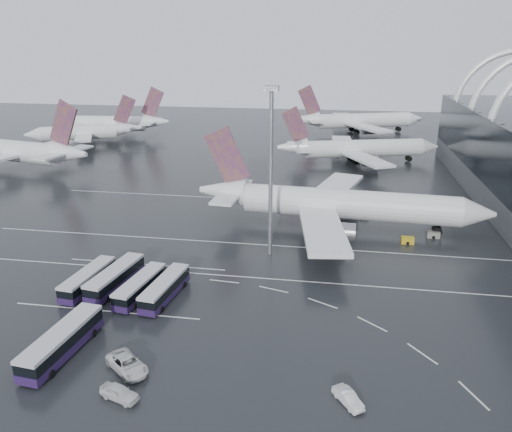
% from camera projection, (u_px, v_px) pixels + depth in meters
% --- Properties ---
extents(ground, '(420.00, 420.00, 0.00)m').
position_uv_depth(ground, '(284.00, 274.00, 83.09)').
color(ground, black).
rests_on(ground, ground).
extents(lane_marking_near, '(120.00, 0.25, 0.01)m').
position_uv_depth(lane_marking_near, '(282.00, 280.00, 81.23)').
color(lane_marking_near, silver).
rests_on(lane_marking_near, ground).
extents(lane_marking_mid, '(120.00, 0.25, 0.01)m').
position_uv_depth(lane_marking_mid, '(291.00, 247.00, 94.25)').
color(lane_marking_mid, silver).
rests_on(lane_marking_mid, ground).
extents(lane_marking_far, '(120.00, 0.25, 0.01)m').
position_uv_depth(lane_marking_far, '(302.00, 202.00, 120.30)').
color(lane_marking_far, silver).
rests_on(lane_marking_far, ground).
extents(bus_bay_line_south, '(28.00, 0.25, 0.01)m').
position_uv_depth(bus_bay_line_south, '(106.00, 311.00, 71.87)').
color(bus_bay_line_south, silver).
rests_on(bus_bay_line_south, ground).
extents(bus_bay_line_north, '(28.00, 0.25, 0.01)m').
position_uv_depth(bus_bay_line_north, '(147.00, 264.00, 86.75)').
color(bus_bay_line_north, silver).
rests_on(bus_bay_line_north, ground).
extents(airliner_main, '(59.99, 52.52, 20.31)m').
position_uv_depth(airliner_main, '(334.00, 204.00, 102.18)').
color(airliner_main, white).
rests_on(airliner_main, ground).
extents(airliner_gate_b, '(51.35, 45.53, 18.08)m').
position_uv_depth(airliner_gate_b, '(356.00, 149.00, 156.69)').
color(airliner_gate_b, white).
rests_on(airliner_gate_b, ground).
extents(airliner_gate_c, '(54.64, 49.79, 20.00)m').
position_uv_depth(airliner_gate_c, '(357.00, 121.00, 207.38)').
color(airliner_gate_c, white).
rests_on(airliner_gate_c, ground).
extents(jet_remote_west, '(49.54, 40.12, 21.62)m').
position_uv_depth(jet_remote_west, '(21.00, 152.00, 147.55)').
color(jet_remote_west, white).
rests_on(jet_remote_west, ground).
extents(jet_remote_mid, '(39.41, 32.19, 17.99)m').
position_uv_depth(jet_remote_mid, '(87.00, 132.00, 183.76)').
color(jet_remote_mid, white).
rests_on(jet_remote_mid, ground).
extents(jet_remote_far, '(45.30, 36.48, 19.74)m').
position_uv_depth(jet_remote_far, '(116.00, 123.00, 200.76)').
color(jet_remote_far, white).
rests_on(jet_remote_far, ground).
extents(bus_row_near_a, '(3.97, 12.42, 3.00)m').
position_uv_depth(bus_row_near_a, '(88.00, 279.00, 77.80)').
color(bus_row_near_a, '#21133D').
rests_on(bus_row_near_a, ground).
extents(bus_row_near_b, '(4.76, 13.36, 3.22)m').
position_uv_depth(bus_row_near_b, '(115.00, 277.00, 78.08)').
color(bus_row_near_b, '#21133D').
rests_on(bus_row_near_b, ground).
extents(bus_row_near_c, '(4.36, 12.25, 2.95)m').
position_uv_depth(bus_row_near_c, '(140.00, 286.00, 75.63)').
color(bus_row_near_c, '#21133D').
rests_on(bus_row_near_c, ground).
extents(bus_row_near_d, '(4.17, 12.52, 3.02)m').
position_uv_depth(bus_row_near_d, '(165.00, 288.00, 74.90)').
color(bus_row_near_d, '#21133D').
rests_on(bus_row_near_d, ground).
extents(bus_row_far_b, '(4.44, 13.95, 3.38)m').
position_uv_depth(bus_row_far_b, '(62.00, 341.00, 61.37)').
color(bus_row_far_b, '#21133D').
rests_on(bus_row_far_b, ground).
extents(van_curve_a, '(6.74, 6.22, 1.75)m').
position_uv_depth(van_curve_a, '(127.00, 364.00, 58.67)').
color(van_curve_a, silver).
rests_on(van_curve_a, ground).
extents(van_curve_b, '(4.96, 3.19, 1.57)m').
position_uv_depth(van_curve_b, '(119.00, 393.00, 54.07)').
color(van_curve_b, silver).
rests_on(van_curve_b, ground).
extents(van_curve_c, '(3.67, 4.29, 1.39)m').
position_uv_depth(van_curve_c, '(348.00, 398.00, 53.41)').
color(van_curve_c, silver).
rests_on(van_curve_c, ground).
extents(floodlight_mast, '(2.29, 2.29, 29.88)m').
position_uv_depth(floodlight_mast, '(271.00, 153.00, 84.82)').
color(floodlight_mast, gray).
rests_on(floodlight_mast, ground).
extents(gse_cart_belly_a, '(2.37, 1.40, 1.29)m').
position_uv_depth(gse_cart_belly_a, '(408.00, 240.00, 95.53)').
color(gse_cart_belly_a, '#B79818').
rests_on(gse_cart_belly_a, ground).
extents(gse_cart_belly_d, '(2.42, 1.43, 1.32)m').
position_uv_depth(gse_cart_belly_d, '(433.00, 234.00, 98.36)').
color(gse_cart_belly_d, slate).
rests_on(gse_cart_belly_d, ground).
extents(gse_cart_belly_e, '(1.89, 1.11, 1.03)m').
position_uv_depth(gse_cart_belly_e, '(364.00, 215.00, 109.75)').
color(gse_cart_belly_e, '#B79818').
rests_on(gse_cart_belly_e, ground).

